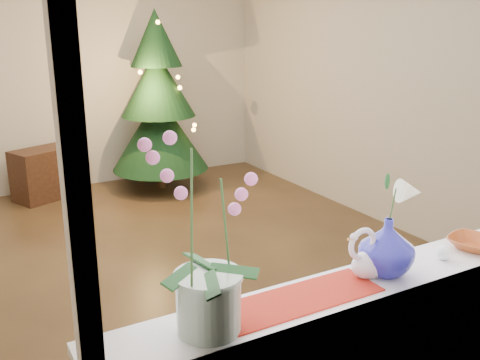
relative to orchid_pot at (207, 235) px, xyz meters
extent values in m
plane|color=#352415|center=(0.69, 2.39, -1.24)|extent=(5.00, 5.00, 0.00)
cube|color=beige|center=(0.69, 4.89, 0.11)|extent=(4.50, 0.10, 2.70)
cube|color=beige|center=(0.69, -0.11, 0.11)|extent=(4.50, 0.10, 2.70)
cube|color=beige|center=(2.94, 2.39, 0.11)|extent=(0.10, 5.00, 2.70)
cube|color=white|center=(0.69, 0.02, -0.34)|extent=(2.20, 0.26, 0.04)
cube|color=maroon|center=(0.31, 0.02, -0.32)|extent=(0.70, 0.20, 0.01)
imported|color=navy|center=(0.76, 0.02, -0.19)|extent=(0.26, 0.26, 0.26)
sphere|color=white|center=(1.06, 0.00, -0.29)|extent=(0.08, 0.08, 0.06)
imported|color=#9A4319|center=(1.26, 0.01, -0.30)|extent=(0.20, 0.20, 0.04)
cube|color=black|center=(0.30, 4.59, -0.96)|extent=(0.82, 0.63, 0.55)
camera|label=1|loc=(-0.64, -1.33, 0.60)|focal=40.00mm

